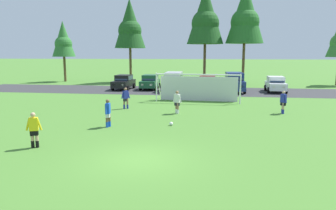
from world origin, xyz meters
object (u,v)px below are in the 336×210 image
Objects in this scene: player_winger_left at (126,98)px; player_midfield_center at (108,113)px; soccer_ball at (171,124)px; player_striker_near at (177,102)px; parked_car_slot_far_left at (124,82)px; player_defender_far at (283,102)px; parked_car_slot_center_right at (234,82)px; referee at (34,130)px; parked_car_slot_center_left at (174,81)px; parked_car_slot_right at (276,84)px; soccer_goal at (198,87)px; parked_car_slot_left at (150,82)px; parked_car_slot_center at (207,83)px.

player_midfield_center is at bearing -83.83° from player_winger_left.
soccer_ball is at bearing -50.69° from player_winger_left.
player_striker_near is 16.23m from parked_car_slot_far_left.
soccer_ball is at bearing 13.71° from player_midfield_center.
player_midfield_center is 6.12m from player_winger_left.
parked_car_slot_center_right reaches higher than player_defender_far.
parked_car_slot_center_left is at bearing 80.69° from referee.
parked_car_slot_far_left reaches higher than player_striker_near.
soccer_goal is at bearing -135.78° from parked_car_slot_right.
parked_car_slot_left is 9.87m from parked_car_slot_center_right.
parked_car_slot_left is at bearing 177.61° from parked_car_slot_right.
parked_car_slot_left is at bearing 94.15° from player_midfield_center.
player_striker_near and player_winger_left have the same top height.
parked_car_slot_right reaches higher than player_striker_near.
player_defender_far is 14.09m from parked_car_slot_center.
parked_car_slot_left is at bearing 105.19° from soccer_ball.
player_midfield_center is (-3.52, -4.66, 0.00)m from player_striker_near.
parked_car_slot_center_left is at bearing -166.87° from parked_car_slot_center.
parked_car_slot_right is at bearing 42.88° from player_winger_left.
parked_car_slot_center is at bearing -179.67° from parked_car_slot_right.
player_striker_near is 0.39× the size of parked_car_slot_right.
player_defender_far reaches higher than soccer_ball.
soccer_goal is at bearing 40.73° from player_winger_left.
parked_car_slot_center is at bearing 113.43° from player_defender_far.
player_striker_near is 13.27m from parked_car_slot_center_left.
soccer_goal is 16.53m from referee.
parked_car_slot_center is (3.79, 0.88, -0.24)m from parked_car_slot_center_left.
soccer_ball is at bearing -74.81° from parked_car_slot_left.
parked_car_slot_right is (17.44, -0.06, 0.00)m from parked_car_slot_far_left.
parked_car_slot_far_left is at bearing 114.34° from soccer_ball.
parked_car_slot_far_left is 0.91× the size of parked_car_slot_center_right.
parked_car_slot_center reaches higher than player_defender_far.
parked_car_slot_left is (3.09, 0.54, 0.00)m from parked_car_slot_far_left.
parked_car_slot_center reaches higher than soccer_ball.
parked_car_slot_far_left is (-9.23, 8.05, -0.42)m from soccer_goal.
parked_car_slot_right is at bearing 57.07° from referee.
parked_car_slot_center_right is (9.78, -1.31, 0.24)m from parked_car_slot_left.
soccer_ball is at bearing -96.57° from soccer_goal.
player_winger_left is at bearing -127.16° from parked_car_slot_center_right.
soccer_goal is at bearing 141.55° from player_defender_far.
player_midfield_center is (-4.74, -10.73, -0.47)m from soccer_goal.
player_midfield_center is 17.87m from parked_car_slot_center_left.
parked_car_slot_center_left reaches higher than parked_car_slot_left.
soccer_ball is 8.90m from player_defender_far.
soccer_ball is 0.05× the size of parked_car_slot_center_right.
player_winger_left is 13.25m from parked_car_slot_left.
parked_car_slot_far_left and parked_car_slot_center have the same top height.
parked_car_slot_left is 0.99× the size of parked_car_slot_center.
player_midfield_center is 19.36m from parked_car_slot_left.
parked_car_slot_center_right reaches higher than referee.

